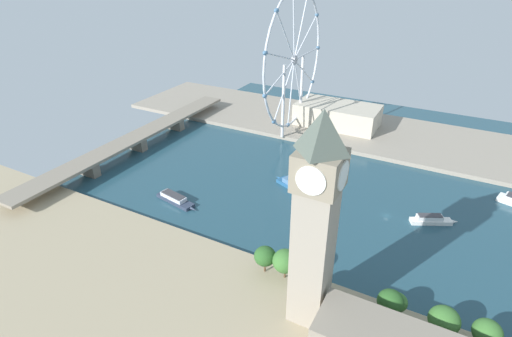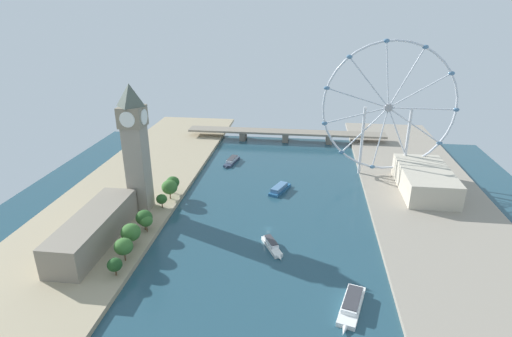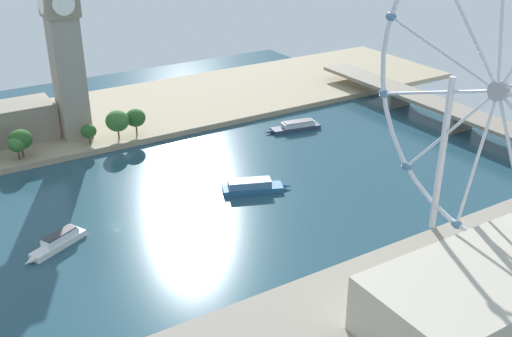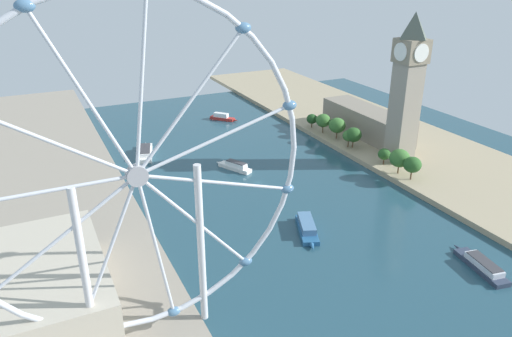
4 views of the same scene
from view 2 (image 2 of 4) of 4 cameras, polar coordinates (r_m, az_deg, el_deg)
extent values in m
plane|color=#234756|center=(272.35, 1.73, -8.34)|extent=(398.10, 398.10, 0.00)
cube|color=tan|center=(302.78, -20.42, -6.22)|extent=(90.00, 520.00, 3.00)
cube|color=gray|center=(286.13, 25.39, -8.73)|extent=(90.00, 520.00, 3.00)
cube|color=gray|center=(290.49, -16.05, -0.04)|extent=(13.39, 13.39, 59.70)
cube|color=gray|center=(279.51, -16.82, 6.94)|extent=(15.53, 15.53, 13.46)
pyramid|color=#4C564C|center=(276.47, -17.14, 9.75)|extent=(14.06, 14.06, 14.60)
cylinder|color=white|center=(286.63, -16.19, 7.36)|extent=(10.17, 0.50, 10.17)
cylinder|color=white|center=(272.44, -17.48, 6.49)|extent=(10.17, 0.50, 10.17)
cylinder|color=white|center=(276.38, -15.28, 6.94)|extent=(0.50, 10.17, 10.17)
cylinder|color=white|center=(282.83, -18.32, 6.93)|extent=(0.50, 10.17, 10.17)
cube|color=gray|center=(265.85, -21.61, -7.83)|extent=(22.00, 77.97, 18.29)
cylinder|color=#513823|center=(236.37, -18.88, -13.50)|extent=(0.80, 0.80, 3.43)
ellipsoid|color=#1E471E|center=(233.67, -19.03, -12.52)|extent=(7.96, 7.96, 7.16)
cylinder|color=#513823|center=(246.27, -17.74, -11.58)|extent=(0.80, 0.80, 4.98)
ellipsoid|color=#386B2D|center=(242.78, -17.92, -10.26)|extent=(10.43, 10.43, 9.39)
cylinder|color=#513823|center=(257.92, -16.84, -9.84)|extent=(0.80, 0.80, 4.90)
ellipsoid|color=#386B2D|center=(254.39, -17.01, -8.48)|extent=(11.57, 11.57, 10.41)
cylinder|color=#513823|center=(270.56, -14.91, -8.07)|extent=(0.80, 0.80, 4.62)
ellipsoid|color=#386B2D|center=(267.88, -15.03, -7.03)|extent=(8.23, 8.23, 7.41)
cylinder|color=#513823|center=(273.04, -15.15, -7.79)|extent=(0.80, 0.80, 4.74)
ellipsoid|color=#285623|center=(269.95, -15.29, -6.58)|extent=(10.48, 10.48, 9.43)
cylinder|color=#513823|center=(298.99, -12.90, -4.99)|extent=(0.80, 0.80, 3.50)
ellipsoid|color=#285623|center=(296.90, -12.98, -4.16)|extent=(7.63, 7.63, 6.86)
cylinder|color=#513823|center=(310.50, -11.82, -3.72)|extent=(0.80, 0.80, 4.79)
ellipsoid|color=#386B2D|center=(307.59, -11.92, -2.53)|extent=(11.62, 11.62, 10.46)
cylinder|color=#513823|center=(319.04, -11.41, -2.95)|extent=(0.80, 0.80, 4.93)
ellipsoid|color=#285623|center=(316.44, -11.49, -1.89)|extent=(9.97, 9.97, 8.97)
torus|color=silver|center=(346.95, 17.93, 8.04)|extent=(105.01, 1.79, 105.01)
cylinder|color=#99999E|center=(346.95, 17.93, 8.04)|extent=(6.19, 3.00, 6.19)
cylinder|color=silver|center=(352.66, 22.08, 7.71)|extent=(51.61, 1.07, 1.07)
cylinder|color=silver|center=(348.87, 21.74, 9.98)|extent=(44.00, 1.07, 28.81)
cylinder|color=silver|center=(344.73, 20.17, 11.69)|extent=(22.42, 1.07, 47.39)
cylinder|color=silver|center=(341.56, 17.81, 12.24)|extent=(8.41, 1.07, 51.24)
cylinder|color=silver|center=(340.41, 15.47, 11.43)|extent=(34.61, 1.07, 39.71)
cylinder|color=silver|center=(341.66, 13.94, 9.51)|extent=(49.83, 1.07, 15.57)
cylinder|color=silver|center=(344.89, 13.72, 7.15)|extent=(49.83, 1.07, 15.57)
cylinder|color=silver|center=(349.05, 14.83, 5.13)|extent=(34.61, 1.07, 39.71)
cylinder|color=silver|center=(352.79, 16.87, 4.06)|extent=(8.41, 1.07, 51.24)
cylinder|color=silver|center=(354.97, 19.19, 4.24)|extent=(22.42, 1.07, 47.39)
cylinder|color=silver|center=(354.92, 21.12, 5.59)|extent=(44.00, 1.07, 28.81)
ellipsoid|color=teal|center=(360.14, 26.07, 7.36)|extent=(4.80, 3.20, 3.20)
ellipsoid|color=teal|center=(352.68, 25.54, 11.85)|extent=(4.80, 3.20, 3.20)
ellipsoid|color=teal|center=(344.44, 22.48, 15.34)|extent=(4.80, 3.20, 3.20)
ellipsoid|color=teal|center=(338.06, 17.69, 16.55)|extent=(4.80, 3.20, 3.20)
ellipsoid|color=teal|center=(335.73, 12.86, 14.90)|extent=(4.80, 3.20, 3.20)
ellipsoid|color=teal|center=(338.26, 9.82, 10.97)|extent=(4.80, 3.20, 3.20)
ellipsoid|color=teal|center=(344.76, 9.51, 6.22)|extent=(4.80, 3.20, 3.20)
ellipsoid|color=teal|center=(353.03, 11.81, 2.26)|extent=(4.80, 3.20, 3.20)
ellipsoid|color=teal|center=(360.40, 15.85, 0.23)|extent=(4.80, 3.20, 3.20)
ellipsoid|color=teal|center=(364.65, 20.39, 0.62)|extent=(4.80, 3.20, 3.20)
ellipsoid|color=teal|center=(364.56, 24.13, 3.24)|extent=(4.80, 3.20, 3.20)
cylinder|color=silver|center=(358.10, 20.24, 3.37)|extent=(2.40, 2.40, 57.39)
cylinder|color=silver|center=(351.53, 14.50, 3.71)|extent=(2.40, 2.40, 57.39)
cube|color=#BCB29E|center=(339.74, 22.40, -1.50)|extent=(36.19, 67.94, 17.73)
cube|color=gray|center=(442.25, 4.14, 5.08)|extent=(210.10, 17.84, 2.00)
cube|color=#70685B|center=(448.43, -1.78, 4.64)|extent=(6.00, 16.06, 8.88)
cube|color=#70685B|center=(443.84, 4.12, 4.41)|extent=(6.00, 16.06, 8.88)
cube|color=#70685B|center=(444.00, 10.07, 4.13)|extent=(6.00, 16.06, 8.88)
cube|color=white|center=(214.32, 13.12, -18.10)|extent=(16.60, 31.73, 2.45)
cone|color=white|center=(201.01, 12.14, -21.19)|extent=(3.82, 5.94, 2.45)
cube|color=white|center=(213.99, 13.26, -17.35)|extent=(12.65, 21.97, 2.37)
cube|color=#38383D|center=(213.12, 13.29, -17.06)|extent=(11.76, 19.88, 0.46)
cube|color=#2D384C|center=(381.67, -3.38, 0.93)|extent=(11.44, 27.50, 2.02)
cone|color=#2D384C|center=(368.20, -4.22, 0.11)|extent=(2.83, 5.09, 2.02)
cube|color=silver|center=(382.06, -3.32, 1.31)|extent=(8.75, 18.23, 2.39)
cube|color=#38383D|center=(381.58, -3.33, 1.51)|extent=(8.17, 16.46, 0.40)
cube|color=#235684|center=(324.05, 3.34, -2.98)|extent=(16.47, 26.43, 2.22)
cone|color=#235684|center=(336.29, 4.44, -2.05)|extent=(3.77, 5.08, 2.22)
cube|color=teal|center=(321.90, 3.25, -2.63)|extent=(12.59, 19.13, 3.08)
cube|color=white|center=(251.79, 2.20, -10.79)|extent=(14.76, 22.35, 2.31)
cone|color=white|center=(241.76, 3.37, -12.35)|extent=(3.88, 4.64, 2.31)
cube|color=white|center=(251.35, 2.11, -10.19)|extent=(10.22, 14.47, 2.61)
cube|color=#38383D|center=(250.54, 2.11, -9.89)|extent=(9.40, 13.13, 0.47)
camera|label=1|loc=(307.88, -41.60, 15.80)|focal=28.28mm
camera|label=3|loc=(249.77, 53.74, 8.83)|focal=42.80mm
camera|label=4|loc=(470.90, 19.13, 18.31)|focal=34.33mm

